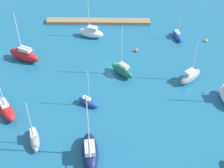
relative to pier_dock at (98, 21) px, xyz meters
The scene contains 13 objects.
water 19.69m from the pier_dock, 101.81° to the left, with size 160.00×160.00×0.00m, color #1E668C.
pier_dock is the anchor object (origin of this frame).
sailboat_red_by_breakwater 23.25m from the pier_dock, 45.29° to the left, with size 8.02×5.24×12.42m.
sailboat_gray_far_north 31.14m from the pier_dock, 131.93° to the left, with size 5.95×5.74×10.38m.
sailboat_blue_mid_basin 21.35m from the pier_dock, 160.78° to the left, with size 2.71×5.16×6.93m.
sailboat_navy_east_end 43.29m from the pier_dock, 90.71° to the left, with size 3.87×8.28×14.25m.
sailboat_green_near_pier 22.29m from the pier_dock, 106.12° to the left, with size 5.55×5.50×12.14m.
sailboat_red_off_beacon 37.34m from the pier_dock, 64.01° to the left, with size 5.90×6.90×12.67m.
sailboat_gray_lone_north 41.54m from the pier_dock, 76.64° to the left, with size 3.24×5.89×10.43m.
sailboat_white_center_basin 6.96m from the pier_dock, 76.41° to the left, with size 6.91×3.90×9.76m.
sailboat_blue_inner_mooring 30.82m from the pier_dock, 88.85° to the left, with size 4.82×3.58×8.99m.
mooring_buoy_yellow 28.38m from the pier_dock, 162.92° to the left, with size 0.67×0.67×0.67m, color yellow.
mooring_buoy_orange 16.01m from the pier_dock, 127.01° to the left, with size 0.78×0.78×0.78m, color orange.
Camera 1 is at (-0.82, 59.18, 48.73)m, focal length 54.39 mm.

